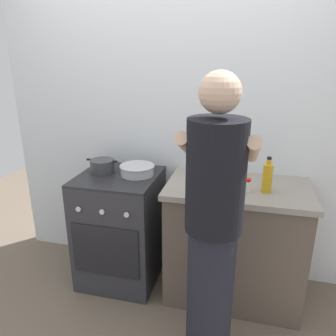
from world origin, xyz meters
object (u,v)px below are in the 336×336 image
Objects in this scene: pot at (102,166)px; mixing_bowl at (137,169)px; person at (213,234)px; stove_range at (121,228)px; utensil_crock at (209,163)px; spice_bottle at (248,185)px; oil_bottle at (267,178)px.

pot is 0.94× the size of mixing_bowl.
mixing_bowl is 0.95m from person.
stove_range is at bearing -13.42° from pot.
stove_range is 2.73× the size of utensil_crock.
stove_range is at bearing -166.48° from utensil_crock.
person reaches higher than spice_bottle.
pot is at bearing 166.58° from stove_range.
pot reaches higher than mixing_bowl.
person is at bearing -81.14° from utensil_crock.
spice_bottle is at bearing -41.30° from utensil_crock.
spice_bottle is 0.38× the size of oil_bottle.
utensil_crock reaches higher than pot.
spice_bottle is at bearing -9.59° from mixing_bowl.
stove_range is 0.88m from utensil_crock.
mixing_bowl is at bearing 170.41° from spice_bottle.
oil_bottle is at bearing -28.91° from utensil_crock.
utensil_crock is at bearing 151.09° from oil_bottle.
oil_bottle reaches higher than pot.
pot is 1.11m from spice_bottle.
pot is at bearing 175.36° from oil_bottle.
spice_bottle reaches higher than mixing_bowl.
stove_range is 1.10m from person.
person is (0.65, -0.68, -0.08)m from mixing_bowl.
mixing_bowl is 0.81× the size of utensil_crock.
person is at bearing -46.02° from mixing_bowl.
mixing_bowl is 1.10× the size of oil_bottle.
utensil_crock reaches higher than oil_bottle.
pot is (-0.14, 0.03, 0.50)m from stove_range.
mixing_bowl reaches higher than stove_range.
oil_bottle is (0.12, 0.03, 0.06)m from spice_bottle.
stove_range is 0.52m from pot.
mixing_bowl is at bearing 18.06° from stove_range.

